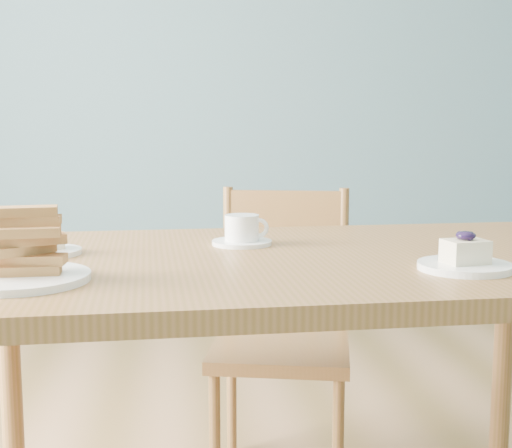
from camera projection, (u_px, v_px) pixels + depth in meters
name	position (u px, v px, depth m)	size (l,w,h in m)	color
dining_table	(299.00, 291.00, 1.54)	(1.51, 0.89, 0.79)	brown
dining_chair	(282.00, 334.00, 2.14)	(0.48, 0.46, 0.88)	brown
cheesecake_plate_near	(465.00, 260.00, 1.37)	(0.18, 0.18, 0.08)	white
cheesecake_plate_far	(46.00, 247.00, 1.53)	(0.15, 0.15, 0.06)	white
coffee_cup	(242.00, 232.00, 1.65)	(0.14, 0.14, 0.07)	white
biscotti_plate	(18.00, 257.00, 1.26)	(0.25, 0.25, 0.13)	white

